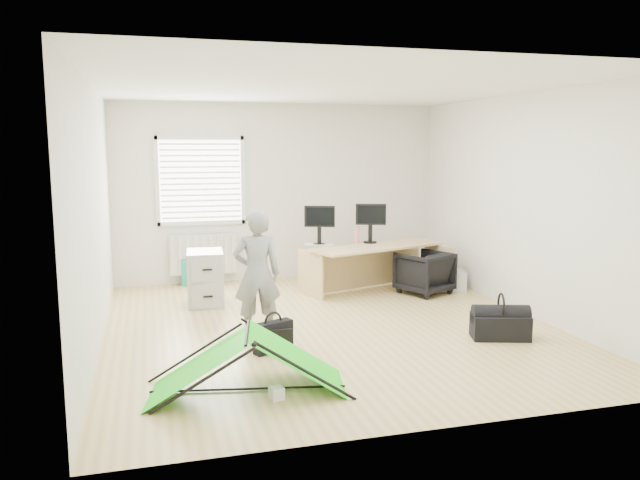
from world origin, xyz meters
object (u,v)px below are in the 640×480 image
object	(u,v)px
desk	(377,269)
laptop_bag	(273,337)
monitor_right	(370,229)
kite	(248,362)
duffel_bag	(500,327)
office_chair	(424,273)
thermos	(357,235)
filing_cabinet	(205,278)
person	(257,274)
storage_crate	(447,280)
monitor_left	(319,231)

from	to	relation	value
desk	laptop_bag	distance (m)	2.89
monitor_right	kite	size ratio (longest dim) A/B	0.26
duffel_bag	kite	bearing A→B (deg)	-148.40
office_chair	duffel_bag	distance (m)	2.14
desk	office_chair	world-z (taller)	desk
desk	thermos	world-z (taller)	thermos
kite	filing_cabinet	bearing A→B (deg)	102.37
filing_cabinet	person	bearing A→B (deg)	-71.21
laptop_bag	storage_crate	bearing A→B (deg)	11.27
desk	laptop_bag	size ratio (longest dim) A/B	4.74
monitor_right	office_chair	distance (m)	1.00
filing_cabinet	office_chair	size ratio (longest dim) A/B	1.08
filing_cabinet	kite	xyz separation A→B (m)	(0.08, -3.05, -0.10)
thermos	office_chair	bearing A→B (deg)	-32.53
filing_cabinet	person	distance (m)	1.67
monitor_left	office_chair	bearing A→B (deg)	1.75
filing_cabinet	person	xyz separation A→B (m)	(0.42, -1.58, 0.34)
desk	monitor_right	bearing A→B (deg)	73.02
desk	laptop_bag	xyz separation A→B (m)	(-1.92, -2.16, -0.18)
thermos	storage_crate	distance (m)	1.46
monitor_right	storage_crate	size ratio (longest dim) A/B	0.87
filing_cabinet	storage_crate	size ratio (longest dim) A/B	1.41
filing_cabinet	duffel_bag	distance (m)	3.75
person	laptop_bag	size ratio (longest dim) A/B	3.36
office_chair	kite	size ratio (longest dim) A/B	0.40
filing_cabinet	monitor_right	size ratio (longest dim) A/B	1.63
filing_cabinet	thermos	bearing A→B (deg)	12.66
kite	duffel_bag	bearing A→B (deg)	25.01
kite	office_chair	bearing A→B (deg)	54.99
desk	monitor_right	world-z (taller)	monitor_right
person	storage_crate	xyz separation A→B (m)	(3.02, 1.51, -0.56)
desk	monitor_left	size ratio (longest dim) A/B	4.58
filing_cabinet	monitor_left	world-z (taller)	monitor_left
person	laptop_bag	xyz separation A→B (m)	(0.07, -0.52, -0.54)
office_chair	monitor_right	bearing A→B (deg)	-63.55
filing_cabinet	office_chair	distance (m)	3.03
person	storage_crate	distance (m)	3.43
office_chair	desk	bearing A→B (deg)	-45.92
monitor_right	monitor_left	bearing A→B (deg)	-158.82
desk	filing_cabinet	distance (m)	2.40
monitor_right	storage_crate	xyz separation A→B (m)	(1.04, -0.39, -0.74)
monitor_left	person	distance (m)	2.26
monitor_left	office_chair	size ratio (longest dim) A/B	0.65
monitor_right	person	bearing A→B (deg)	-114.92
kite	laptop_bag	distance (m)	1.03
person	desk	bearing A→B (deg)	-137.48
person	storage_crate	size ratio (longest dim) A/B	2.77
storage_crate	person	bearing A→B (deg)	-153.39
office_chair	duffel_bag	xyz separation A→B (m)	(-0.09, -2.14, -0.17)
filing_cabinet	duffel_bag	world-z (taller)	filing_cabinet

